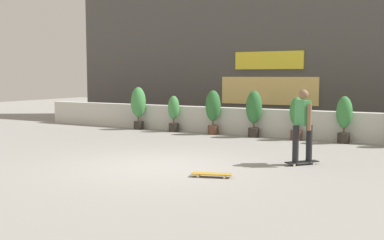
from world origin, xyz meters
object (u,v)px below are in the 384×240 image
object	(u,v)px
potted_plant_4	(297,116)
skateboard_near_camera	(212,174)
potted_plant_2	(213,109)
potted_plant_3	(254,110)
potted_plant_1	(174,112)
potted_plant_0	(138,105)
potted_plant_5	(344,116)
skater_far_right	(303,123)

from	to	relation	value
potted_plant_4	skateboard_near_camera	distance (m)	6.05
potted_plant_2	potted_plant_3	world-z (taller)	potted_plant_3
potted_plant_1	potted_plant_2	size ratio (longest dim) A/B	0.85
potted_plant_1	potted_plant_2	xyz separation A→B (m)	(1.56, -0.00, 0.16)
potted_plant_0	potted_plant_3	size ratio (longest dim) A/B	1.04
potted_plant_3	potted_plant_5	size ratio (longest dim) A/B	1.09
potted_plant_4	skateboard_near_camera	bearing A→B (deg)	-89.81
potted_plant_1	skater_far_right	world-z (taller)	skater_far_right
potted_plant_3	potted_plant_4	world-z (taller)	potted_plant_3
potted_plant_0	skateboard_near_camera	bearing A→B (deg)	-45.03
potted_plant_0	potted_plant_3	distance (m)	4.57
skater_far_right	potted_plant_3	bearing A→B (deg)	124.26
potted_plant_2	potted_plant_0	bearing A→B (deg)	180.00
potted_plant_2	potted_plant_5	xyz separation A→B (m)	(4.32, 0.00, -0.08)
potted_plant_0	potted_plant_4	bearing A→B (deg)	-0.00
skateboard_near_camera	potted_plant_3	bearing A→B (deg)	103.41
potted_plant_4	skateboard_near_camera	xyz separation A→B (m)	(0.02, -6.01, -0.69)
potted_plant_0	skater_far_right	bearing A→B (deg)	-28.35
potted_plant_3	skateboard_near_camera	bearing A→B (deg)	-76.59
skater_far_right	skateboard_near_camera	size ratio (longest dim) A/B	2.06
skater_far_right	skateboard_near_camera	xyz separation A→B (m)	(-1.22, -2.11, -0.88)
potted_plant_2	skateboard_near_camera	world-z (taller)	potted_plant_2
potted_plant_4	potted_plant_5	bearing A→B (deg)	0.00
potted_plant_0	potted_plant_4	xyz separation A→B (m)	(5.99, -0.00, -0.17)
skateboard_near_camera	potted_plant_1	bearing A→B (deg)	126.66
potted_plant_1	skateboard_near_camera	distance (m)	7.52
potted_plant_0	skateboard_near_camera	distance (m)	8.54
potted_plant_1	potted_plant_4	bearing A→B (deg)	-0.00
potted_plant_5	skater_far_right	distance (m)	3.91
potted_plant_1	potted_plant_3	size ratio (longest dim) A/B	0.85
potted_plant_0	potted_plant_5	world-z (taller)	potted_plant_0
potted_plant_0	potted_plant_3	world-z (taller)	potted_plant_0
potted_plant_0	potted_plant_4	size ratio (longest dim) A/B	1.18
potted_plant_3	potted_plant_0	bearing A→B (deg)	180.00
potted_plant_1	skater_far_right	size ratio (longest dim) A/B	0.76
potted_plant_1	skateboard_near_camera	size ratio (longest dim) A/B	1.56
potted_plant_0	potted_plant_2	xyz separation A→B (m)	(3.10, -0.00, -0.05)
potted_plant_0	skater_far_right	xyz separation A→B (m)	(7.23, -3.90, 0.02)
potted_plant_0	skater_far_right	distance (m)	8.22
potted_plant_1	potted_plant_4	size ratio (longest dim) A/B	0.96
potted_plant_2	skateboard_near_camera	bearing A→B (deg)	-64.17
potted_plant_1	potted_plant_3	distance (m)	3.05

